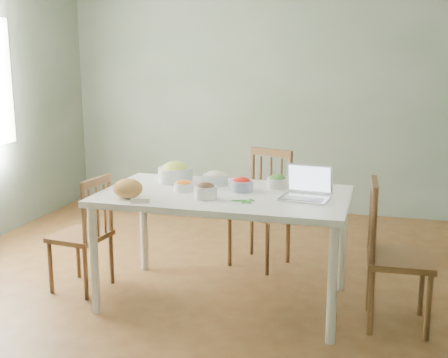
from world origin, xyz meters
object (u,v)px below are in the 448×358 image
(dining_table, at_px, (224,248))
(chair_right, at_px, (400,255))
(laptop, at_px, (305,184))
(chair_far, at_px, (259,209))
(chair_left, at_px, (80,233))
(bread_boule, at_px, (128,188))
(bowl_squash, at_px, (175,172))

(dining_table, relative_size, chair_right, 1.79)
(dining_table, height_order, laptop, laptop)
(chair_far, relative_size, chair_right, 1.01)
(chair_left, distance_m, chair_right, 2.31)
(chair_far, distance_m, laptop, 1.06)
(laptop, bearing_deg, dining_table, -176.89)
(bread_boule, bearing_deg, chair_far, 58.57)
(chair_far, height_order, bowl_squash, chair_far)
(chair_left, bearing_deg, laptop, 98.02)
(laptop, bearing_deg, bread_boule, -160.07)
(dining_table, distance_m, bowl_squash, 0.70)
(chair_far, relative_size, chair_left, 1.11)
(chair_far, xyz_separation_m, chair_left, (-1.19, -0.87, -0.05))
(chair_right, height_order, bread_boule, chair_right)
(dining_table, xyz_separation_m, chair_left, (-1.11, -0.06, 0.04))
(chair_left, relative_size, laptop, 2.78)
(bread_boule, relative_size, laptop, 0.63)
(chair_right, relative_size, laptop, 3.05)
(dining_table, xyz_separation_m, chair_far, (0.09, 0.80, 0.08))
(chair_far, height_order, bread_boule, chair_far)
(bowl_squash, distance_m, laptop, 1.05)
(dining_table, relative_size, chair_far, 1.77)
(chair_left, xyz_separation_m, laptop, (1.67, 0.03, 0.48))
(dining_table, relative_size, laptop, 5.45)
(chair_far, relative_size, laptop, 3.08)
(dining_table, bearing_deg, chair_right, -2.73)
(bowl_squash, bearing_deg, chair_left, -154.92)
(chair_far, xyz_separation_m, bowl_squash, (-0.54, -0.56, 0.40))
(dining_table, height_order, chair_far, chair_far)
(dining_table, distance_m, laptop, 0.77)
(chair_left, xyz_separation_m, bowl_squash, (0.66, 0.31, 0.44))
(dining_table, xyz_separation_m, bowl_squash, (-0.45, 0.24, 0.48))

